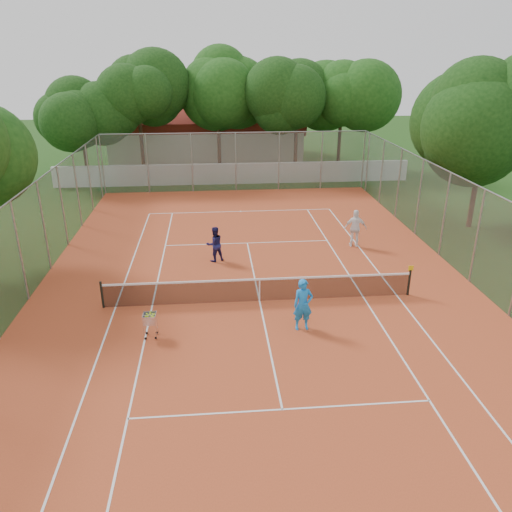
{
  "coord_description": "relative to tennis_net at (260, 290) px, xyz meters",
  "views": [
    {
      "loc": [
        -1.69,
        -17.19,
        8.95
      ],
      "look_at": [
        0.0,
        1.5,
        1.3
      ],
      "focal_mm": 35.0,
      "sensor_mm": 36.0,
      "label": 1
    }
  ],
  "objects": [
    {
      "name": "court_lines",
      "position": [
        0.0,
        0.0,
        -0.49
      ],
      "size": [
        10.98,
        23.78,
        0.01
      ],
      "primitive_type": "cube",
      "color": "white",
      "rests_on": "court_pad"
    },
    {
      "name": "ball_hopper",
      "position": [
        -3.91,
        -2.3,
        -0.02
      ],
      "size": [
        0.58,
        0.58,
        0.95
      ],
      "primitive_type": "cube",
      "rotation": [
        0.0,
        0.0,
        0.33
      ],
      "color": "silver",
      "rests_on": "court_pad"
    },
    {
      "name": "court_pad",
      "position": [
        0.0,
        0.0,
        -0.5
      ],
      "size": [
        18.0,
        34.0,
        0.02
      ],
      "primitive_type": "cube",
      "color": "#BA4924",
      "rests_on": "ground"
    },
    {
      "name": "boundary_wall",
      "position": [
        0.0,
        19.0,
        0.24
      ],
      "size": [
        26.0,
        0.3,
        1.5
      ],
      "primitive_type": "cube",
      "color": "silver",
      "rests_on": "ground"
    },
    {
      "name": "tropical_trees",
      "position": [
        0.0,
        22.0,
        4.49
      ],
      "size": [
        29.0,
        19.0,
        10.0
      ],
      "primitive_type": "cube",
      "color": "black",
      "rests_on": "ground"
    },
    {
      "name": "player_near",
      "position": [
        1.28,
        -2.21,
        0.44
      ],
      "size": [
        0.71,
        0.49,
        1.86
      ],
      "primitive_type": "imported",
      "rotation": [
        0.0,
        0.0,
        0.06
      ],
      "color": "#197EDA",
      "rests_on": "court_pad"
    },
    {
      "name": "tennis_net",
      "position": [
        0.0,
        0.0,
        0.0
      ],
      "size": [
        11.88,
        0.1,
        0.98
      ],
      "primitive_type": "cube",
      "color": "black",
      "rests_on": "court_pad"
    },
    {
      "name": "player_far_left",
      "position": [
        -1.66,
        4.22,
        0.34
      ],
      "size": [
        0.98,
        0.88,
        1.65
      ],
      "primitive_type": "imported",
      "rotation": [
        0.0,
        0.0,
        3.52
      ],
      "color": "#1A1A4F",
      "rests_on": "court_pad"
    },
    {
      "name": "perimeter_fence",
      "position": [
        0.0,
        0.0,
        1.49
      ],
      "size": [
        18.0,
        34.0,
        4.0
      ],
      "primitive_type": "cube",
      "color": "slate",
      "rests_on": "ground"
    },
    {
      "name": "clubhouse",
      "position": [
        -2.0,
        29.0,
        1.69
      ],
      "size": [
        16.4,
        9.0,
        4.4
      ],
      "primitive_type": "cube",
      "color": "beige",
      "rests_on": "ground"
    },
    {
      "name": "ground",
      "position": [
        0.0,
        0.0,
        -0.51
      ],
      "size": [
        120.0,
        120.0,
        0.0
      ],
      "primitive_type": "plane",
      "color": "#16360E",
      "rests_on": "ground"
    },
    {
      "name": "player_far_right",
      "position": [
        5.28,
        5.51,
        0.45
      ],
      "size": [
        1.16,
        0.63,
        1.87
      ],
      "primitive_type": "imported",
      "rotation": [
        0.0,
        0.0,
        2.98
      ],
      "color": "white",
      "rests_on": "court_pad"
    }
  ]
}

